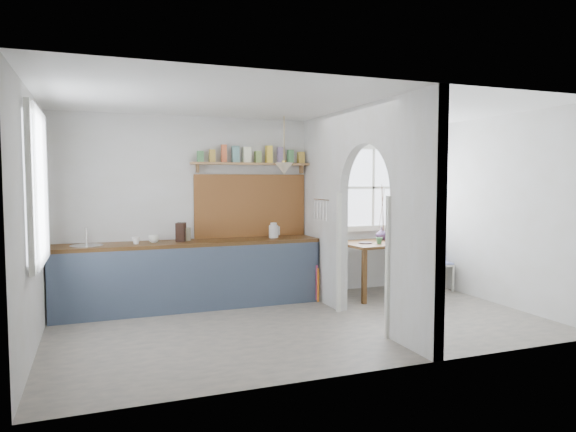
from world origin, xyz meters
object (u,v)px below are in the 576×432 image
object	(u,v)px
dining_table	(382,268)
chair_right	(437,263)
chair_left	(325,269)
kettle	(274,230)
vase	(382,234)

from	to	relation	value
dining_table	chair_right	bearing A→B (deg)	-6.17
chair_left	kettle	xyz separation A→B (m)	(-0.74, 0.15, 0.57)
chair_left	vase	distance (m)	1.12
dining_table	chair_right	distance (m)	0.99
chair_left	kettle	world-z (taller)	kettle
vase	chair_right	bearing A→B (deg)	-13.88
vase	dining_table	bearing A→B (deg)	-118.72
chair_left	vase	world-z (taller)	vase
chair_right	kettle	world-z (taller)	kettle
chair_right	dining_table	bearing A→B (deg)	98.77
dining_table	vase	world-z (taller)	vase
vase	chair_left	bearing A→B (deg)	-172.61
dining_table	vase	bearing A→B (deg)	55.58
chair_left	chair_right	xyz separation A→B (m)	(1.89, -0.08, -0.01)
chair_left	dining_table	bearing A→B (deg)	107.98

